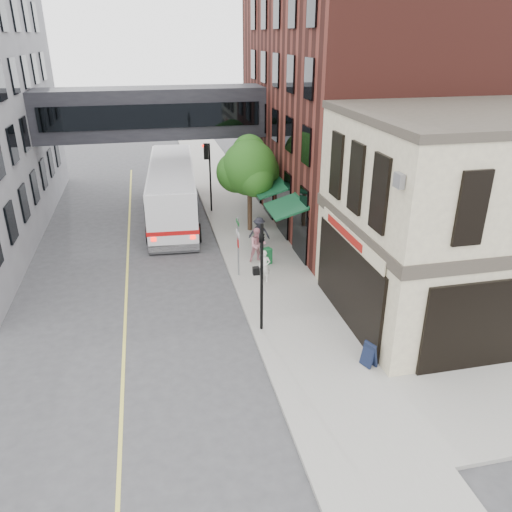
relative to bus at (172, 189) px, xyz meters
name	(u,v)px	position (x,y,z in m)	size (l,w,h in m)	color
ground	(263,362)	(2.11, -16.75, -1.91)	(120.00, 120.00, 0.00)	#38383A
sidewalk_main	(244,225)	(4.11, -2.75, -1.83)	(4.00, 60.00, 0.15)	gray
corner_building	(469,218)	(11.08, -14.75, 2.31)	(10.19, 8.12, 8.45)	tan
brick_building	(366,105)	(12.08, -1.76, 5.08)	(13.76, 18.00, 14.00)	#491D17
skyway_bridge	(152,113)	(-0.89, 1.25, 4.59)	(14.00, 3.18, 3.00)	black
traffic_signal_near	(261,265)	(2.47, -14.75, 1.08)	(0.44, 0.22, 4.60)	black
traffic_signal_far	(208,164)	(2.37, 0.25, 1.43)	(0.53, 0.28, 4.50)	black
street_sign_pole	(238,241)	(2.50, -9.75, 0.03)	(0.08, 0.75, 3.00)	gray
street_tree	(249,168)	(4.30, -3.53, 2.00)	(3.80, 3.20, 5.60)	#382619
lane_marking	(128,262)	(-2.89, -6.75, -1.90)	(0.12, 40.00, 0.01)	#D8CC4C
bus	(172,189)	(0.00, 0.00, 0.00)	(3.71, 12.80, 3.40)	silver
pedestrian_a	(264,266)	(3.59, -10.63, -0.99)	(0.56, 0.37, 1.54)	silver
pedestrian_b	(258,245)	(3.76, -8.38, -0.84)	(0.89, 0.70, 1.84)	pink
pedestrian_c	(259,233)	(4.24, -6.64, -0.87)	(1.15, 0.66, 1.78)	black
newspaper_box	(267,256)	(4.18, -8.73, -1.34)	(0.42, 0.37, 0.84)	#155D2E
sandwich_board	(369,354)	(5.71, -17.93, -1.30)	(0.33, 0.51, 0.91)	black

